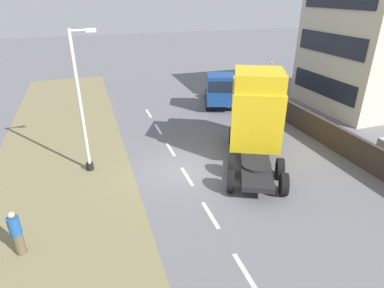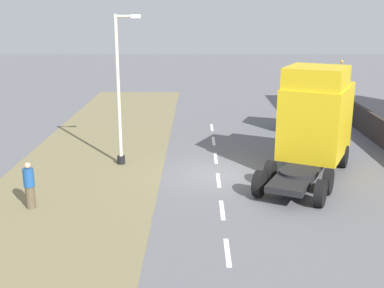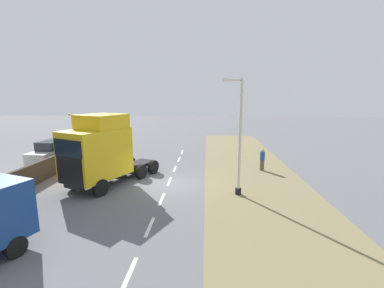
{
  "view_description": "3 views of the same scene",
  "coord_description": "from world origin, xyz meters",
  "px_view_note": "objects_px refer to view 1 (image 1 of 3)",
  "views": [
    {
      "loc": [
        -4.08,
        -13.79,
        8.33
      ],
      "look_at": [
        0.03,
        -1.39,
        2.1
      ],
      "focal_mm": 30.0,
      "sensor_mm": 36.0,
      "label": 1
    },
    {
      "loc": [
        -0.94,
        -20.26,
        7.11
      ],
      "look_at": [
        -1.14,
        -0.83,
        1.65
      ],
      "focal_mm": 45.0,
      "sensor_mm": 36.0,
      "label": 2
    },
    {
      "loc": [
        -2.54,
        16.46,
        5.92
      ],
      "look_at": [
        -1.55,
        -1.42,
        2.56
      ],
      "focal_mm": 24.0,
      "sensor_mm": 36.0,
      "label": 3
    }
  ],
  "objects_px": {
    "pedestrian": "(17,233)",
    "lorry_cab": "(256,113)",
    "flatbed_truck": "(220,90)",
    "lamp_post": "(83,112)"
  },
  "relations": [
    {
      "from": "flatbed_truck",
      "to": "lamp_post",
      "type": "relative_size",
      "value": 0.83
    },
    {
      "from": "lamp_post",
      "to": "pedestrian",
      "type": "distance_m",
      "value": 6.33
    },
    {
      "from": "flatbed_truck",
      "to": "lamp_post",
      "type": "height_order",
      "value": "lamp_post"
    },
    {
      "from": "lamp_post",
      "to": "lorry_cab",
      "type": "bearing_deg",
      "value": -5.79
    },
    {
      "from": "pedestrian",
      "to": "lorry_cab",
      "type": "bearing_deg",
      "value": 21.19
    },
    {
      "from": "flatbed_truck",
      "to": "lamp_post",
      "type": "xyz_separation_m",
      "value": [
        -9.97,
        -6.79,
        1.68
      ]
    },
    {
      "from": "lorry_cab",
      "to": "flatbed_truck",
      "type": "bearing_deg",
      "value": 106.64
    },
    {
      "from": "lorry_cab",
      "to": "lamp_post",
      "type": "bearing_deg",
      "value": -160.37
    },
    {
      "from": "flatbed_truck",
      "to": "pedestrian",
      "type": "relative_size",
      "value": 3.21
    },
    {
      "from": "flatbed_truck",
      "to": "lorry_cab",
      "type": "bearing_deg",
      "value": 100.4
    }
  ]
}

